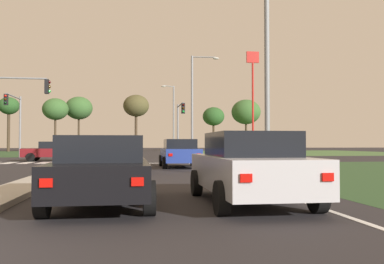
{
  "coord_description": "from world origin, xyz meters",
  "views": [
    {
      "loc": [
        3.07,
        -4.66,
        1.3
      ],
      "look_at": [
        8.4,
        32.13,
        2.38
      ],
      "focal_mm": 38.46,
      "sensor_mm": 36.0,
      "label": 1
    }
  ],
  "objects_px": {
    "car_silver_second": "(249,167)",
    "street_lamp_near": "(271,53)",
    "car_maroon_fourth": "(52,151)",
    "treeline_sixth": "(214,117)",
    "traffic_signal_far_right": "(180,119)",
    "car_blue_sixth": "(180,153)",
    "pedestrian_at_median": "(101,145)",
    "traffic_signal_far_left": "(15,114)",
    "treeline_second": "(9,107)",
    "street_lamp_third": "(173,116)",
    "treeline_third": "(55,109)",
    "car_navy_third": "(114,154)",
    "street_lamp_second": "(194,101)",
    "car_black_near": "(103,170)",
    "treeline_seventh": "(246,112)",
    "treeline_fifth": "(136,106)",
    "car_beige_fifth": "(97,147)",
    "fastfood_pole_sign": "(253,81)",
    "treeline_fourth": "(79,108)"
  },
  "relations": [
    {
      "from": "car_navy_third",
      "to": "treeline_third",
      "type": "height_order",
      "value": "treeline_third"
    },
    {
      "from": "traffic_signal_far_left",
      "to": "treeline_sixth",
      "type": "bearing_deg",
      "value": 52.67
    },
    {
      "from": "car_silver_second",
      "to": "car_navy_third",
      "type": "relative_size",
      "value": 1.07
    },
    {
      "from": "traffic_signal_far_right",
      "to": "traffic_signal_far_left",
      "type": "xyz_separation_m",
      "value": [
        -15.2,
        0.05,
        0.36
      ]
    },
    {
      "from": "car_maroon_fourth",
      "to": "treeline_seventh",
      "type": "height_order",
      "value": "treeline_seventh"
    },
    {
      "from": "car_blue_sixth",
      "to": "street_lamp_second",
      "type": "bearing_deg",
      "value": 77.78
    },
    {
      "from": "street_lamp_second",
      "to": "street_lamp_third",
      "type": "distance_m",
      "value": 16.17
    },
    {
      "from": "treeline_fourth",
      "to": "treeline_fifth",
      "type": "distance_m",
      "value": 10.58
    },
    {
      "from": "car_maroon_fourth",
      "to": "treeline_sixth",
      "type": "distance_m",
      "value": 45.34
    },
    {
      "from": "treeline_second",
      "to": "treeline_fifth",
      "type": "height_order",
      "value": "treeline_fifth"
    },
    {
      "from": "street_lamp_near",
      "to": "street_lamp_second",
      "type": "xyz_separation_m",
      "value": [
        0.13,
        20.46,
        0.28
      ]
    },
    {
      "from": "fastfood_pole_sign",
      "to": "treeline_second",
      "type": "xyz_separation_m",
      "value": [
        -37.84,
        17.08,
        -2.7
      ]
    },
    {
      "from": "treeline_third",
      "to": "traffic_signal_far_left",
      "type": "bearing_deg",
      "value": -86.57
    },
    {
      "from": "traffic_signal_far_left",
      "to": "treeline_second",
      "type": "height_order",
      "value": "treeline_second"
    },
    {
      "from": "street_lamp_near",
      "to": "car_beige_fifth",
      "type": "bearing_deg",
      "value": 101.98
    },
    {
      "from": "treeline_sixth",
      "to": "treeline_seventh",
      "type": "distance_m",
      "value": 6.45
    },
    {
      "from": "treeline_fifth",
      "to": "treeline_third",
      "type": "bearing_deg",
      "value": 179.86
    },
    {
      "from": "traffic_signal_far_right",
      "to": "street_lamp_near",
      "type": "relative_size",
      "value": 0.63
    },
    {
      "from": "car_silver_second",
      "to": "car_blue_sixth",
      "type": "xyz_separation_m",
      "value": [
        0.08,
        13.96,
        0.0
      ]
    },
    {
      "from": "car_navy_third",
      "to": "fastfood_pole_sign",
      "type": "xyz_separation_m",
      "value": [
        17.77,
        37.62,
        9.49
      ]
    },
    {
      "from": "street_lamp_third",
      "to": "treeline_third",
      "type": "distance_m",
      "value": 24.87
    },
    {
      "from": "car_maroon_fourth",
      "to": "treeline_sixth",
      "type": "xyz_separation_m",
      "value": [
        20.43,
        40.11,
        5.44
      ]
    },
    {
      "from": "car_silver_second",
      "to": "street_lamp_near",
      "type": "bearing_deg",
      "value": 66.68
    },
    {
      "from": "street_lamp_near",
      "to": "treeline_sixth",
      "type": "xyz_separation_m",
      "value": [
        9.19,
        57.4,
        1.4
      ]
    },
    {
      "from": "street_lamp_near",
      "to": "treeline_fifth",
      "type": "bearing_deg",
      "value": 94.91
    },
    {
      "from": "car_blue_sixth",
      "to": "fastfood_pole_sign",
      "type": "bearing_deg",
      "value": 66.98
    },
    {
      "from": "traffic_signal_far_right",
      "to": "car_black_near",
      "type": "bearing_deg",
      "value": -99.57
    },
    {
      "from": "treeline_second",
      "to": "treeline_sixth",
      "type": "xyz_separation_m",
      "value": [
        35.31,
        -1.13,
        -1.41
      ]
    },
    {
      "from": "car_navy_third",
      "to": "car_beige_fifth",
      "type": "xyz_separation_m",
      "value": [
        -4.54,
        46.1,
        -0.07
      ]
    },
    {
      "from": "car_maroon_fourth",
      "to": "street_lamp_second",
      "type": "distance_m",
      "value": 12.57
    },
    {
      "from": "street_lamp_near",
      "to": "treeline_sixth",
      "type": "height_order",
      "value": "street_lamp_near"
    },
    {
      "from": "car_silver_second",
      "to": "treeline_sixth",
      "type": "distance_m",
      "value": 65.01
    },
    {
      "from": "fastfood_pole_sign",
      "to": "car_beige_fifth",
      "type": "bearing_deg",
      "value": 159.19
    },
    {
      "from": "traffic_signal_far_right",
      "to": "fastfood_pole_sign",
      "type": "distance_m",
      "value": 22.07
    },
    {
      "from": "car_blue_sixth",
      "to": "treeline_second",
      "type": "bearing_deg",
      "value": 114.79
    },
    {
      "from": "street_lamp_third",
      "to": "treeline_seventh",
      "type": "distance_m",
      "value": 26.92
    },
    {
      "from": "car_black_near",
      "to": "treeline_third",
      "type": "height_order",
      "value": "treeline_third"
    },
    {
      "from": "car_beige_fifth",
      "to": "treeline_third",
      "type": "bearing_deg",
      "value": -31.09
    },
    {
      "from": "traffic_signal_far_left",
      "to": "pedestrian_at_median",
      "type": "xyz_separation_m",
      "value": [
        7.35,
        5.08,
        -2.86
      ]
    },
    {
      "from": "street_lamp_second",
      "to": "treeline_sixth",
      "type": "distance_m",
      "value": 38.05
    },
    {
      "from": "car_black_near",
      "to": "car_silver_second",
      "type": "xyz_separation_m",
      "value": [
        3.15,
        -0.16,
        0.04
      ]
    },
    {
      "from": "traffic_signal_far_right",
      "to": "treeline_seventh",
      "type": "xyz_separation_m",
      "value": [
        16.19,
        33.91,
        3.5
      ]
    },
    {
      "from": "treeline_third",
      "to": "treeline_fifth",
      "type": "xyz_separation_m",
      "value": [
        13.03,
        -0.03,
        0.7
      ]
    },
    {
      "from": "traffic_signal_far_right",
      "to": "treeline_fifth",
      "type": "height_order",
      "value": "treeline_fifth"
    },
    {
      "from": "traffic_signal_far_right",
      "to": "treeline_fourth",
      "type": "bearing_deg",
      "value": 112.23
    },
    {
      "from": "traffic_signal_far_right",
      "to": "treeline_third",
      "type": "distance_m",
      "value": 34.41
    },
    {
      "from": "street_lamp_near",
      "to": "treeline_sixth",
      "type": "bearing_deg",
      "value": 80.91
    },
    {
      "from": "car_blue_sixth",
      "to": "pedestrian_at_median",
      "type": "bearing_deg",
      "value": 105.11
    },
    {
      "from": "treeline_fourth",
      "to": "treeline_sixth",
      "type": "bearing_deg",
      "value": -1.77
    },
    {
      "from": "traffic_signal_far_right",
      "to": "treeline_second",
      "type": "relative_size",
      "value": 0.57
    }
  ]
}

